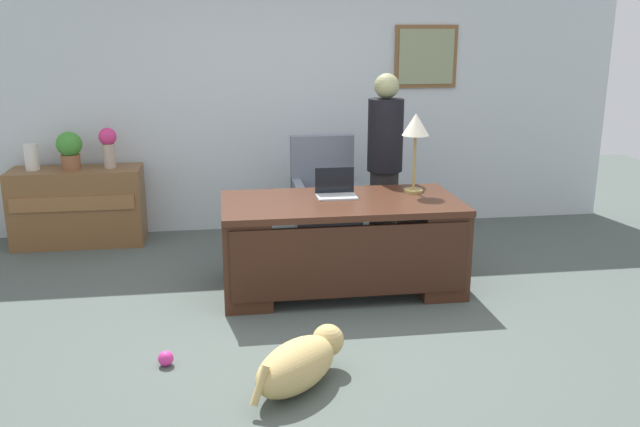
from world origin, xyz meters
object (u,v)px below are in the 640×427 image
(dog_lying, at_px, (300,363))
(vase_with_flowers, at_px, (108,144))
(vase_empty, at_px, (32,157))
(dog_toy_ball, at_px, (166,358))
(desk_lamp, at_px, (416,130))
(armchair, at_px, (325,200))
(potted_plant, at_px, (70,149))
(credenza, at_px, (78,206))
(laptop, at_px, (336,189))
(person_standing, at_px, (385,164))
(desk, at_px, (341,242))

(dog_lying, height_order, vase_with_flowers, vase_with_flowers)
(vase_empty, relative_size, dog_toy_ball, 2.58)
(desk_lamp, relative_size, dog_toy_ball, 6.72)
(vase_with_flowers, distance_m, dog_toy_ball, 2.93)
(vase_with_flowers, bearing_deg, armchair, -14.64)
(dog_lying, bearing_deg, potted_plant, 121.12)
(credenza, distance_m, armchair, 2.42)
(laptop, distance_m, potted_plant, 2.74)
(laptop, relative_size, desk_lamp, 0.49)
(person_standing, height_order, dog_toy_ball, person_standing)
(desk, height_order, vase_with_flowers, vase_with_flowers)
(armchair, xyz_separation_m, potted_plant, (-2.38, 0.53, 0.46))
(credenza, relative_size, potted_plant, 3.43)
(vase_with_flowers, xyz_separation_m, dog_toy_ball, (0.69, -2.69, -0.93))
(vase_with_flowers, bearing_deg, potted_plant, 180.00)
(laptop, height_order, vase_empty, vase_empty)
(vase_with_flowers, bearing_deg, laptop, -35.32)
(credenza, xyz_separation_m, desk_lamp, (2.98, -1.36, 0.88))
(dog_lying, distance_m, potted_plant, 3.67)
(dog_toy_ball, bearing_deg, vase_with_flowers, 104.32)
(person_standing, bearing_deg, armchair, 155.74)
(desk, relative_size, laptop, 5.89)
(vase_with_flowers, bearing_deg, desk, -38.16)
(credenza, distance_m, desk_lamp, 3.39)
(armchair, xyz_separation_m, vase_empty, (-2.74, 0.53, 0.39))
(vase_empty, bearing_deg, armchair, -10.93)
(desk, bearing_deg, person_standing, 56.33)
(dog_toy_ball, bearing_deg, armchair, 58.22)
(person_standing, xyz_separation_m, laptop, (-0.56, -0.64, -0.07))
(person_standing, xyz_separation_m, vase_with_flowers, (-2.54, 0.76, 0.12))
(credenza, relative_size, dog_lying, 1.86)
(person_standing, relative_size, laptop, 5.23)
(person_standing, distance_m, potted_plant, 3.00)
(dog_lying, bearing_deg, desk, 71.18)
(desk_lamp, distance_m, potted_plant, 3.31)
(dog_lying, xyz_separation_m, potted_plant, (-1.85, 3.07, 0.79))
(dog_lying, height_order, laptop, laptop)
(desk_lamp, distance_m, dog_toy_ball, 2.66)
(desk_lamp, bearing_deg, credenza, 155.47)
(desk_lamp, bearing_deg, laptop, -176.04)
(person_standing, relative_size, dog_toy_ball, 17.23)
(credenza, height_order, dog_toy_ball, credenza)
(vase_empty, xyz_separation_m, dog_toy_ball, (1.40, -2.69, -0.83))
(vase_with_flowers, distance_m, potted_plant, 0.36)
(desk, distance_m, laptop, 0.43)
(potted_plant, bearing_deg, desk_lamp, -24.34)
(vase_with_flowers, relative_size, potted_plant, 1.08)
(laptop, distance_m, desk_lamp, 0.81)
(armchair, relative_size, vase_empty, 4.30)
(desk_lamp, bearing_deg, dog_toy_ball, -145.80)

